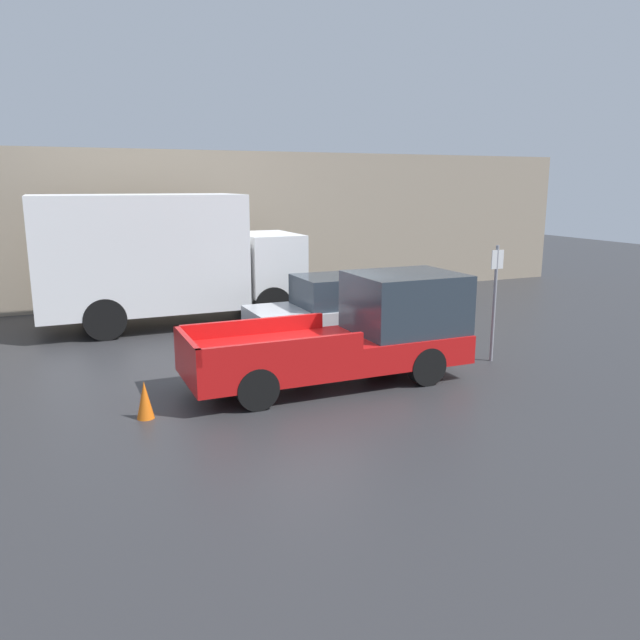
% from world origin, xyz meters
% --- Properties ---
extents(ground_plane, '(60.00, 60.00, 0.00)m').
position_xyz_m(ground_plane, '(0.00, 0.00, 0.00)').
color(ground_plane, '#2D2D30').
extents(building_wall, '(28.00, 0.15, 4.84)m').
position_xyz_m(building_wall, '(0.00, 8.75, 2.42)').
color(building_wall, gray).
rests_on(building_wall, ground).
extents(pickup_truck, '(5.50, 1.96, 2.06)m').
position_xyz_m(pickup_truck, '(0.65, -0.75, 0.95)').
color(pickup_truck, red).
rests_on(pickup_truck, ground).
extents(car, '(4.81, 1.87, 1.59)m').
position_xyz_m(car, '(1.93, 2.41, 0.80)').
color(car, '#B7BABF').
rests_on(car, ground).
extents(delivery_truck, '(7.01, 2.57, 3.53)m').
position_xyz_m(delivery_truck, '(-2.02, 5.71, 1.89)').
color(delivery_truck, white).
rests_on(delivery_truck, ground).
extents(parking_sign, '(0.30, 0.07, 2.53)m').
position_xyz_m(parking_sign, '(3.94, -0.75, 1.42)').
color(parking_sign, gray).
rests_on(parking_sign, ground).
extents(traffic_cone, '(0.29, 0.29, 0.64)m').
position_xyz_m(traffic_cone, '(-3.52, -1.27, 0.32)').
color(traffic_cone, orange).
rests_on(traffic_cone, ground).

